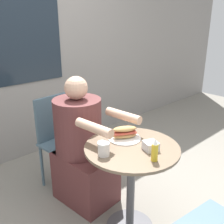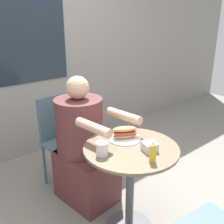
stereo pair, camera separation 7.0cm
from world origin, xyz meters
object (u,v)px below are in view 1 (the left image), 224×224
Objects in this scene: diner_chair at (58,133)px; drink_cup at (104,149)px; seated_diner at (82,151)px; condiment_bottle at (155,150)px; cafe_table at (131,170)px; sandwich_on_plate at (125,134)px.

diner_chair is 9.43× the size of drink_cup.
condiment_bottle is at bearing 84.74° from seated_diner.
cafe_table is 0.27m from sandwich_on_plate.
sandwich_on_plate is at bearing 67.54° from cafe_table.
diner_chair is 0.78× the size of seated_diner.
diner_chair reaches higher than sandwich_on_plate.
sandwich_on_plate is at bearing 96.31° from seated_diner.
sandwich_on_plate is at bearing 91.92° from diner_chair.
sandwich_on_plate reaches higher than drink_cup.
diner_chair reaches higher than drink_cup.
drink_cup reaches higher than cafe_table.
condiment_bottle is (-0.08, -0.34, 0.03)m from sandwich_on_plate.
diner_chair is 0.81m from sandwich_on_plate.
drink_cup is at bearing 169.50° from cafe_table.
drink_cup is at bearing 73.06° from diner_chair.
drink_cup is (-0.19, -0.50, 0.28)m from seated_diner.
sandwich_on_plate is 0.35m from condiment_bottle.
seated_diner is 4.65× the size of sandwich_on_plate.
diner_chair is (-0.05, 0.89, 0.01)m from cafe_table.
cafe_table is at bearing 88.47° from seated_diner.
condiment_bottle is (0.00, -0.76, 0.31)m from seated_diner.
diner_chair is 3.63× the size of sandwich_on_plate.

